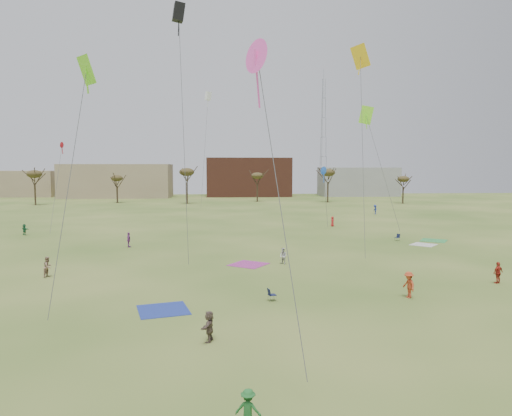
{
  "coord_description": "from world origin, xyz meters",
  "views": [
    {
      "loc": [
        -2.88,
        -29.74,
        9.16
      ],
      "look_at": [
        0.0,
        12.0,
        5.5
      ],
      "focal_mm": 32.98,
      "sensor_mm": 36.0,
      "label": 1
    }
  ],
  "objects": [
    {
      "name": "blanket_blue",
      "position": [
        -6.8,
        0.04,
        0.0
      ],
      "size": [
        3.81,
        3.81,
        0.03
      ],
      "primitive_type": "cube",
      "rotation": [
        0.0,
        0.0,
        0.27
      ],
      "color": "navy",
      "rests_on": "ground"
    },
    {
      "name": "blanket_cream",
      "position": [
        20.63,
        23.6,
        0.0
      ],
      "size": [
        3.68,
        3.68,
        0.03
      ],
      "primitive_type": "cube",
      "rotation": [
        0.0,
        0.0,
        0.82
      ],
      "color": "silver",
      "rests_on": "ground"
    },
    {
      "name": "building_brick",
      "position": [
        5.0,
        120.0,
        6.0
      ],
      "size": [
        26.0,
        16.0,
        12.0
      ],
      "primitive_type": "cube",
      "color": "brown",
      "rests_on": "ground"
    },
    {
      "name": "spectator_fore_c",
      "position": [
        -3.68,
        -5.6,
        0.82
      ],
      "size": [
        0.85,
        1.59,
        1.64
      ],
      "primitive_type": "imported",
      "rotation": [
        0.0,
        0.0,
        4.46
      ],
      "color": "brown",
      "rests_on": "ground"
    },
    {
      "name": "flyer_near_center",
      "position": [
        -2.07,
        -14.05,
        0.73
      ],
      "size": [
        1.06,
        0.79,
        1.45
      ],
      "primitive_type": "imported",
      "rotation": [
        0.0,
        0.0,
        2.85
      ],
      "color": "#216329",
      "rests_on": "ground"
    },
    {
      "name": "camp_chair_right",
      "position": [
        18.62,
        26.72,
        0.26
      ],
      "size": [
        0.72,
        0.7,
        0.87
      ],
      "rotation": [
        0.0,
        0.0,
        5.21
      ],
      "color": "#131936",
      "rests_on": "ground"
    },
    {
      "name": "flyer_mid_b",
      "position": [
        10.04,
        1.77,
        0.93
      ],
      "size": [
        0.91,
        1.31,
        1.85
      ],
      "primitive_type": "imported",
      "rotation": [
        0.0,
        0.0,
        4.91
      ],
      "color": "#B33F21",
      "rests_on": "ground"
    },
    {
      "name": "camp_chair_center",
      "position": [
        0.38,
        1.65,
        0.26
      ],
      "size": [
        0.66,
        0.62,
        0.87
      ],
      "rotation": [
        0.0,
        0.0,
        1.83
      ],
      "color": "#161B3D",
      "rests_on": "ground"
    },
    {
      "name": "blanket_plum",
      "position": [
        -0.58,
        13.78,
        0.0
      ],
      "size": [
        4.24,
        4.24,
        0.03
      ],
      "primitive_type": "cube",
      "rotation": [
        0.0,
        0.0,
        0.97
      ],
      "color": "#A43288",
      "rests_on": "ground"
    },
    {
      "name": "spectator_fore_a",
      "position": [
        18.66,
        5.25,
        0.86
      ],
      "size": [
        1.09,
        0.77,
        1.72
      ],
      "primitive_type": "imported",
      "rotation": [
        0.0,
        0.0,
        3.54
      ],
      "color": "#A6281C",
      "rests_on": "ground"
    },
    {
      "name": "radio_tower",
      "position": [
        30.0,
        125.0,
        19.21
      ],
      "size": [
        1.51,
        1.72,
        41.0
      ],
      "color": "#9EA3A8",
      "rests_on": "ground"
    },
    {
      "name": "blanket_olive",
      "position": [
        23.24,
        26.59,
        0.0
      ],
      "size": [
        4.12,
        4.12,
        0.03
      ],
      "primitive_type": "cube",
      "rotation": [
        0.0,
        0.0,
        2.55
      ],
      "color": "green",
      "rests_on": "ground"
    },
    {
      "name": "flyer_far_a",
      "position": [
        -29.73,
        35.07,
        0.75
      ],
      "size": [
        1.38,
        1.18,
        1.5
      ],
      "primitive_type": "imported",
      "rotation": [
        0.0,
        0.0,
        2.51
      ],
      "color": "#22673D",
      "rests_on": "ground"
    },
    {
      "name": "kites_aloft",
      "position": [
        -4.17,
        29.51,
        19.59
      ],
      "size": [
        53.36,
        80.09,
        22.9
      ],
      "color": "#76D926",
      "rests_on": "ground"
    },
    {
      "name": "ground",
      "position": [
        0.0,
        0.0,
        0.0
      ],
      "size": [
        260.0,
        260.0,
        0.0
      ],
      "primitive_type": "plane",
      "color": "#375B1C",
      "rests_on": "ground"
    },
    {
      "name": "building_tan_west",
      "position": [
        -65.0,
        122.0,
        4.0
      ],
      "size": [
        20.0,
        12.0,
        8.0
      ],
      "primitive_type": "cube",
      "color": "#937F60",
      "rests_on": "ground"
    },
    {
      "name": "spectator_mid_d",
      "position": [
        -13.76,
        24.28,
        0.86
      ],
      "size": [
        0.49,
        1.04,
        1.72
      ],
      "primitive_type": "imported",
      "rotation": [
        0.0,
        0.0,
        1.64
      ],
      "color": "purple",
      "rests_on": "ground"
    },
    {
      "name": "tree_line",
      "position": [
        -2.85,
        79.12,
        7.09
      ],
      "size": [
        117.44,
        49.32,
        8.91
      ],
      "color": "#3A2B1E",
      "rests_on": "ground"
    },
    {
      "name": "building_tan",
      "position": [
        -35.0,
        115.0,
        5.0
      ],
      "size": [
        32.0,
        14.0,
        10.0
      ],
      "primitive_type": "cube",
      "color": "#937F60",
      "rests_on": "ground"
    },
    {
      "name": "flyer_far_c",
      "position": [
        26.47,
        59.3,
        0.92
      ],
      "size": [
        0.74,
        1.22,
        1.84
      ],
      "primitive_type": "imported",
      "rotation": [
        0.0,
        0.0,
        4.76
      ],
      "color": "navy",
      "rests_on": "ground"
    },
    {
      "name": "spectator_mid_e",
      "position": [
        2.7,
        13.75,
        0.77
      ],
      "size": [
        0.93,
        0.94,
        1.54
      ],
      "primitive_type": "imported",
      "rotation": [
        0.0,
        0.0,
        5.44
      ],
      "color": "beige",
      "rests_on": "ground"
    },
    {
      "name": "flyer_far_b",
      "position": [
        13.89,
        41.45,
        0.77
      ],
      "size": [
        0.73,
        0.88,
        1.53
      ],
      "primitive_type": "imported",
      "rotation": [
        0.0,
        0.0,
        1.19
      ],
      "color": "red",
      "rests_on": "ground"
    },
    {
      "name": "spectator_fore_b",
      "position": [
        -17.56,
        9.94,
        0.86
      ],
      "size": [
        0.85,
        0.98,
        1.72
      ],
      "primitive_type": "imported",
      "rotation": [
        0.0,
        0.0,
        1.3
      ],
      "color": "#8F6F5B",
      "rests_on": "ground"
    },
    {
      "name": "building_grey",
      "position": [
        40.0,
        118.0,
        4.5
      ],
      "size": [
        24.0,
        12.0,
        9.0
      ],
      "primitive_type": "cube",
      "color": "gray",
      "rests_on": "ground"
    }
  ]
}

